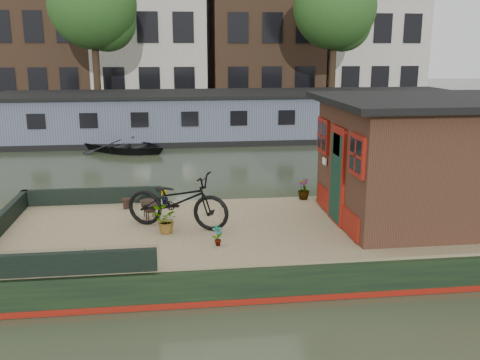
{
  "coord_description": "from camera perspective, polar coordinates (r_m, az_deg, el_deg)",
  "views": [
    {
      "loc": [
        -2.7,
        -9.7,
        3.98
      ],
      "look_at": [
        -1.41,
        0.5,
        1.44
      ],
      "focal_mm": 40.0,
      "sensor_mm": 36.0,
      "label": 1
    }
  ],
  "objects": [
    {
      "name": "tree_left",
      "position": [
        29.07,
        -15.13,
        17.18
      ],
      "size": [
        4.4,
        4.4,
        7.4
      ],
      "color": "#332316",
      "rests_on": "quay"
    },
    {
      "name": "bow_bulwark",
      "position": [
        10.47,
        -20.0,
        -4.52
      ],
      "size": [
        3.0,
        4.0,
        0.35
      ],
      "color": "black",
      "rests_on": "houseboat_deck"
    },
    {
      "name": "ground",
      "position": [
        10.83,
        7.81,
        -7.82
      ],
      "size": [
        120.0,
        120.0,
        0.0
      ],
      "primitive_type": "plane",
      "color": "#303D27",
      "rests_on": "ground"
    },
    {
      "name": "far_houseboat",
      "position": [
        24.04,
        -0.73,
        6.67
      ],
      "size": [
        20.4,
        4.4,
        2.11
      ],
      "color": "#505B6B",
      "rests_on": "ground"
    },
    {
      "name": "dinghy",
      "position": [
        21.59,
        -12.02,
        3.91
      ],
      "size": [
        4.26,
        3.95,
        0.72
      ],
      "primitive_type": "imported",
      "rotation": [
        0.0,
        0.0,
        1.01
      ],
      "color": "black",
      "rests_on": "ground"
    },
    {
      "name": "potted_plant_c",
      "position": [
        9.95,
        -8.05,
        -4.3
      ],
      "size": [
        0.47,
        0.42,
        0.5
      ],
      "primitive_type": "imported",
      "rotation": [
        0.0,
        0.0,
        3.21
      ],
      "color": "#AE5A32",
      "rests_on": "houseboat_deck"
    },
    {
      "name": "cabin",
      "position": [
        11.06,
        19.15,
        2.15
      ],
      "size": [
        4.0,
        3.5,
        2.42
      ],
      "color": "black",
      "rests_on": "houseboat_deck"
    },
    {
      "name": "brazier_front",
      "position": [
        10.69,
        -9.58,
        -3.48
      ],
      "size": [
        0.35,
        0.35,
        0.35
      ],
      "primitive_type": null,
      "rotation": [
        0.0,
        0.0,
        -0.07
      ],
      "color": "black",
      "rests_on": "houseboat_deck"
    },
    {
      "name": "potted_plant_d",
      "position": [
        12.16,
        6.81,
        -0.96
      ],
      "size": [
        0.34,
        0.34,
        0.47
      ],
      "primitive_type": "imported",
      "rotation": [
        0.0,
        0.0,
        5.05
      ],
      "color": "brown",
      "rests_on": "houseboat_deck"
    },
    {
      "name": "houseboat_hull",
      "position": [
        10.47,
        0.74,
        -6.85
      ],
      "size": [
        14.01,
        4.02,
        0.6
      ],
      "color": "black",
      "rests_on": "ground"
    },
    {
      "name": "brazier_rear",
      "position": [
        10.95,
        -9.83,
        -3.06
      ],
      "size": [
        0.44,
        0.44,
        0.36
      ],
      "primitive_type": null,
      "rotation": [
        0.0,
        0.0,
        -0.44
      ],
      "color": "black",
      "rests_on": "houseboat_deck"
    },
    {
      "name": "potted_plant_a",
      "position": [
        9.28,
        -2.41,
        -5.94
      ],
      "size": [
        0.23,
        0.21,
        0.37
      ],
      "primitive_type": "imported",
      "rotation": [
        0.0,
        0.0,
        0.48
      ],
      "color": "#9D332C",
      "rests_on": "houseboat_deck"
    },
    {
      "name": "tree_right",
      "position": [
        30.16,
        10.31,
        17.29
      ],
      "size": [
        4.4,
        4.4,
        7.4
      ],
      "color": "#332316",
      "rests_on": "quay"
    },
    {
      "name": "houseboat_deck",
      "position": [
        10.61,
        7.92,
        -4.69
      ],
      "size": [
        11.8,
        3.8,
        0.05
      ],
      "primitive_type": "cube",
      "color": "#9C8560",
      "rests_on": "houseboat_hull"
    },
    {
      "name": "bollard_port",
      "position": [
        11.65,
        -12.04,
        -2.47
      ],
      "size": [
        0.2,
        0.2,
        0.22
      ],
      "primitive_type": "cylinder",
      "color": "black",
      "rests_on": "houseboat_deck"
    },
    {
      "name": "quay",
      "position": [
        30.53,
        -2.12,
        7.21
      ],
      "size": [
        60.0,
        6.0,
        0.9
      ],
      "primitive_type": "cube",
      "color": "#47443F",
      "rests_on": "ground"
    },
    {
      "name": "bicycle",
      "position": [
        10.17,
        -6.68,
        -2.18
      ],
      "size": [
        2.14,
        1.42,
        1.06
      ],
      "primitive_type": "imported",
      "rotation": [
        0.0,
        0.0,
        1.18
      ],
      "color": "black",
      "rests_on": "houseboat_deck"
    },
    {
      "name": "potted_plant_e",
      "position": [
        8.72,
        -15.93,
        -8.04
      ],
      "size": [
        0.15,
        0.19,
        0.31
      ],
      "primitive_type": "imported",
      "rotation": [
        0.0,
        0.0,
        1.28
      ],
      "color": "#96592C",
      "rests_on": "houseboat_deck"
    },
    {
      "name": "potted_plant_b",
      "position": [
        11.83,
        -8.09,
        -1.78
      ],
      "size": [
        0.23,
        0.23,
        0.33
      ],
      "primitive_type": "imported",
      "rotation": [
        0.0,
        0.0,
        2.33
      ],
      "color": "brown",
      "rests_on": "houseboat_deck"
    }
  ]
}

